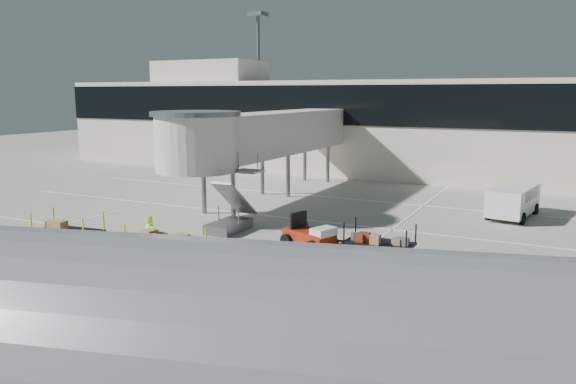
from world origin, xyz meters
name	(u,v)px	position (x,y,z in m)	size (l,w,h in m)	color
ground	(193,260)	(0.00, 0.00, 0.00)	(140.00, 140.00, 0.00)	#AFAC9D
lane_markings	(280,216)	(-0.67, 9.33, 0.01)	(40.00, 30.00, 0.02)	white
terminal	(390,126)	(-0.35, 29.94, 4.11)	(64.00, 12.11, 15.20)	beige
jet_bridge	(255,136)	(-3.97, 12.26, 4.28)	(5.70, 20.40, 6.03)	beige
baggage_tug	(310,236)	(3.69, 3.85, 0.58)	(2.68, 2.22, 1.60)	maroon
suitcase_cart	(379,244)	(6.78, 4.29, 0.49)	(3.63, 1.61, 1.41)	black
box_cart_near	(165,251)	(-0.70, -0.96, 0.58)	(4.14, 2.06, 1.59)	black
box_cart_far	(68,232)	(-6.82, -0.44, 0.55)	(3.90, 1.86, 1.51)	black
ground_worker	(149,237)	(-1.98, -0.40, 0.90)	(0.65, 0.43, 1.79)	#9AFF1A
minivan	(514,199)	(11.31, 15.14, 1.05)	(2.62, 4.86, 1.75)	silver
belt_loader	(183,162)	(-17.56, 22.67, 0.73)	(4.20, 2.50, 1.90)	maroon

